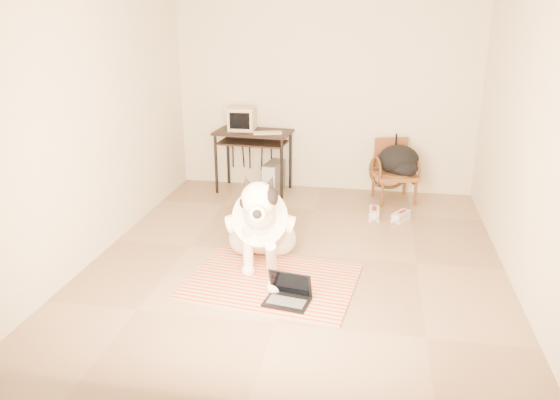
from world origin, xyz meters
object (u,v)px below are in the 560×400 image
(dog, at_px, (261,225))
(rattan_chair, at_px, (394,171))
(backpack, at_px, (400,161))
(pc_tower, at_px, (274,177))
(computer_desk, at_px, (253,140))
(crt_monitor, at_px, (242,119))
(laptop, at_px, (288,294))

(dog, bearing_deg, rattan_chair, 59.16)
(dog, relative_size, backpack, 2.66)
(pc_tower, height_order, rattan_chair, rattan_chair)
(dog, relative_size, rattan_chair, 1.75)
(computer_desk, relative_size, backpack, 2.01)
(pc_tower, relative_size, rattan_chair, 0.59)
(dog, bearing_deg, pc_tower, 97.70)
(computer_desk, height_order, crt_monitor, crt_monitor)
(laptop, bearing_deg, dog, 118.12)
(crt_monitor, bearing_deg, dog, -71.90)
(computer_desk, distance_m, rattan_chair, 1.89)
(laptop, relative_size, pc_tower, 0.88)
(pc_tower, bearing_deg, backpack, -2.73)
(pc_tower, bearing_deg, dog, -82.30)
(pc_tower, bearing_deg, rattan_chair, -0.90)
(crt_monitor, height_order, backpack, crt_monitor)
(dog, bearing_deg, backpack, 57.31)
(laptop, height_order, computer_desk, computer_desk)
(computer_desk, bearing_deg, pc_tower, -1.73)
(backpack, bearing_deg, laptop, -108.96)
(crt_monitor, distance_m, backpack, 2.14)
(dog, relative_size, crt_monitor, 3.93)
(dog, height_order, rattan_chair, dog)
(dog, distance_m, pc_tower, 2.22)
(dog, distance_m, backpack, 2.51)
(laptop, height_order, rattan_chair, rattan_chair)
(laptop, xyz_separation_m, computer_desk, (-0.96, 2.91, 0.63))
(laptop, xyz_separation_m, backpack, (0.97, 2.82, 0.46))
(backpack, bearing_deg, pc_tower, 177.27)
(crt_monitor, xyz_separation_m, backpack, (2.09, -0.15, -0.45))
(crt_monitor, bearing_deg, computer_desk, -21.52)
(rattan_chair, relative_size, backpack, 1.52)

